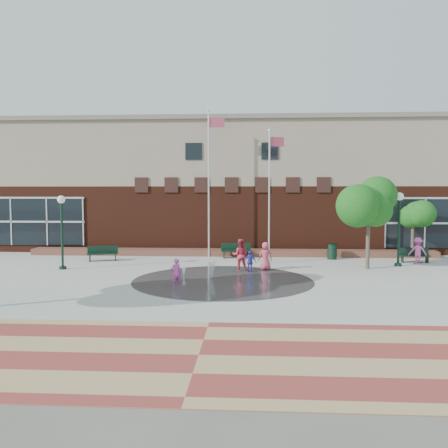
# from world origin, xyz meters

# --- Properties ---
(ground) EXTENTS (120.00, 120.00, 0.00)m
(ground) POSITION_xyz_m (0.00, 0.00, 0.00)
(ground) COLOR #666056
(ground) RESTS_ON ground
(plaza_concrete) EXTENTS (46.00, 18.00, 0.01)m
(plaza_concrete) POSITION_xyz_m (0.00, 4.00, 0.00)
(plaza_concrete) COLOR #A8A8A0
(plaza_concrete) RESTS_ON ground
(paver_band) EXTENTS (46.00, 6.00, 0.01)m
(paver_band) POSITION_xyz_m (0.00, -7.00, 0.00)
(paver_band) COLOR brown
(paver_band) RESTS_ON ground
(splash_pad) EXTENTS (8.40, 8.40, 0.01)m
(splash_pad) POSITION_xyz_m (0.00, 3.00, 0.00)
(splash_pad) COLOR #383A3D
(splash_pad) RESTS_ON ground
(library_building) EXTENTS (44.40, 10.40, 9.20)m
(library_building) POSITION_xyz_m (0.00, 17.48, 4.64)
(library_building) COLOR #4B1F13
(library_building) RESTS_ON ground
(flower_bed) EXTENTS (26.00, 1.20, 0.40)m
(flower_bed) POSITION_xyz_m (0.00, 11.60, 0.00)
(flower_bed) COLOR maroon
(flower_bed) RESTS_ON ground
(flagpole_left) EXTENTS (1.08, 0.23, 9.27)m
(flagpole_left) POSITION_xyz_m (-1.32, 11.00, 5.16)
(flagpole_left) COLOR silver
(flagpole_left) RESTS_ON ground
(flagpole_right) EXTENTS (0.91, 0.36, 7.70)m
(flagpole_right) POSITION_xyz_m (2.37, 8.50, 4.30)
(flagpole_right) COLOR silver
(flagpole_right) RESTS_ON ground
(lamp_left) EXTENTS (0.42, 0.42, 3.95)m
(lamp_left) POSITION_xyz_m (-8.74, 5.77, 2.45)
(lamp_left) COLOR black
(lamp_left) RESTS_ON ground
(lamp_right) EXTENTS (0.43, 0.43, 4.11)m
(lamp_right) POSITION_xyz_m (9.48, 7.88, 2.55)
(lamp_right) COLOR black
(lamp_right) RESTS_ON ground
(bench_left) EXTENTS (1.85, 0.96, 0.90)m
(bench_left) POSITION_xyz_m (-7.55, 8.86, 0.29)
(bench_left) COLOR black
(bench_left) RESTS_ON ground
(bench_mid) EXTENTS (1.91, 0.78, 0.93)m
(bench_mid) POSITION_xyz_m (0.37, 10.62, 0.30)
(bench_mid) COLOR black
(bench_mid) RESTS_ON ground
(bench_right) EXTENTS (1.70, 0.49, 0.85)m
(bench_right) POSITION_xyz_m (10.85, 9.30, 0.28)
(bench_right) COLOR black
(bench_right) RESTS_ON ground
(trash_can) EXTENTS (0.60, 0.60, 0.99)m
(trash_can) POSITION_xyz_m (6.26, 10.35, 0.50)
(trash_can) COLOR black
(trash_can) RESTS_ON ground
(tree_mid) EXTENTS (3.01, 3.01, 5.08)m
(tree_mid) POSITION_xyz_m (7.57, 6.92, 3.70)
(tree_mid) COLOR #42382A
(tree_mid) RESTS_ON ground
(tree_small_right) EXTENTS (2.17, 2.17, 3.71)m
(tree_small_right) POSITION_xyz_m (11.39, 11.36, 2.71)
(tree_small_right) COLOR #42382A
(tree_small_right) RESTS_ON ground
(water_jet_a) EXTENTS (0.40, 0.40, 0.78)m
(water_jet_a) POSITION_xyz_m (-0.55, 3.41, 0.00)
(water_jet_a) COLOR white
(water_jet_a) RESTS_ON ground
(water_jet_b) EXTENTS (0.20, 0.20, 0.45)m
(water_jet_b) POSITION_xyz_m (-1.95, 3.91, 0.00)
(water_jet_b) COLOR white
(water_jet_b) RESTS_ON ground
(child_splash) EXTENTS (0.54, 0.48, 1.25)m
(child_splash) POSITION_xyz_m (-1.95, 1.56, 0.63)
(child_splash) COLOR #DC4CB3
(child_splash) RESTS_ON ground
(adult_red) EXTENTS (0.84, 0.66, 1.70)m
(adult_red) POSITION_xyz_m (0.74, 5.82, 0.85)
(adult_red) COLOR #D32E43
(adult_red) RESTS_ON ground
(adult_pink) EXTENTS (0.82, 0.63, 1.50)m
(adult_pink) POSITION_xyz_m (2.07, 6.14, 0.75)
(adult_pink) COLOR #CF465E
(adult_pink) RESTS_ON ground
(child_blue) EXTENTS (0.73, 0.53, 1.14)m
(child_blue) POSITION_xyz_m (1.27, 5.33, 0.57)
(child_blue) COLOR #3934B3
(child_blue) RESTS_ON ground
(person_bench) EXTENTS (1.08, 0.75, 1.53)m
(person_bench) POSITION_xyz_m (10.82, 8.75, 0.77)
(person_bench) COLOR #F051AF
(person_bench) RESTS_ON ground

